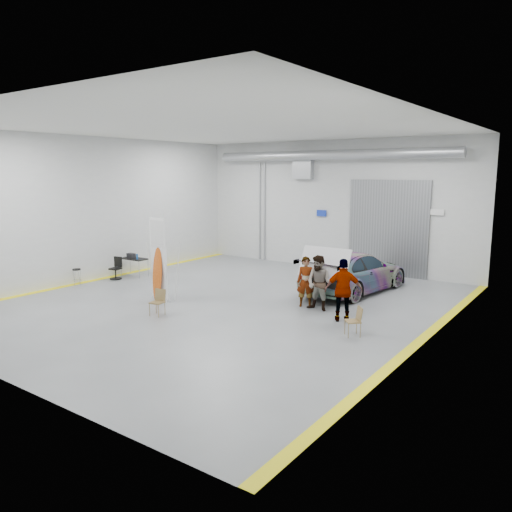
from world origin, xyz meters
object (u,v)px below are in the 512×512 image
Objects in this scene: person_a at (306,282)px; person_c at (344,290)px; shop_stool at (77,277)px; sedan_car at (354,272)px; work_table at (133,258)px; surfboard_display at (159,266)px; folding_chair_far at (353,327)px; person_b at (319,283)px; folding_chair_near at (158,307)px; office_chair at (117,270)px.

person_c is (1.79, -0.82, 0.12)m from person_a.
person_a is at bearing -53.80° from person_c.
shop_stool is (-10.95, -1.75, -0.64)m from person_c.
work_table is (-9.20, -2.91, 0.01)m from sedan_car.
surfboard_display is 4.66× the size of shop_stool.
sedan_car is 1.69× the size of surfboard_display.
folding_chair_far is (2.21, -4.91, -0.51)m from sedan_car.
person_b is 2.77m from folding_chair_far.
folding_chair_far is at bearing 3.05° from shop_stool.
folding_chair_near is 6.66m from work_table.
work_table is 1.34× the size of office_chair.
person_a is 8.85m from office_chair.
sedan_car is 4.03m from person_c.
person_b reaches higher than sedan_car.
person_c reaches higher than person_b.
person_a reaches higher than folding_chair_near.
surfboard_display is 4.90m from work_table.
person_c is (1.19, -0.65, 0.06)m from person_b.
surfboard_display reaches higher than shop_stool.
sedan_car is 6.37× the size of folding_chair_far.
folding_chair_far is 11.60m from work_table.
person_b is 1.35m from person_c.
office_chair reaches higher than shop_stool.
office_chair is at bearing -28.77° from person_c.
person_a reaches higher than office_chair.
person_c is at bearing 21.21° from surfboard_display.
sedan_car is at bearing 11.34° from office_chair.
person_a reaches higher than sedan_car.
person_b reaches higher than shop_stool.
person_a is at bearing -0.38° from work_table.
sedan_car is 5.67× the size of office_chair.
surfboard_display is 3.35× the size of office_chair.
person_b reaches higher than folding_chair_near.
work_table reaches higher than shop_stool.
folding_chair_far is (2.03, -1.77, -0.66)m from person_b.
work_table is (-11.41, 2.00, 0.52)m from folding_chair_far.
folding_chair_near is at bearing -34.53° from work_table.
person_a is at bearing -5.61° from office_chair.
sedan_car is at bearing 54.25° from surfboard_display.
person_c is 2.34× the size of folding_chair_far.
person_a is 5.19m from surfboard_display.
surfboard_display reaches higher than person_c.
folding_chair_near is 0.89× the size of office_chair.
folding_chair_near is (-3.91, -3.53, -0.66)m from person_b.
folding_chair_near is (1.26, -1.29, -1.01)m from surfboard_display.
work_table is at bearing -142.03° from folding_chair_far.
sedan_car is 9.65m from work_table.
sedan_car is 2.72× the size of person_c.
shop_stool is (-9.16, -2.57, -0.53)m from person_a.
folding_chair_near is at bearing -135.93° from person_b.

